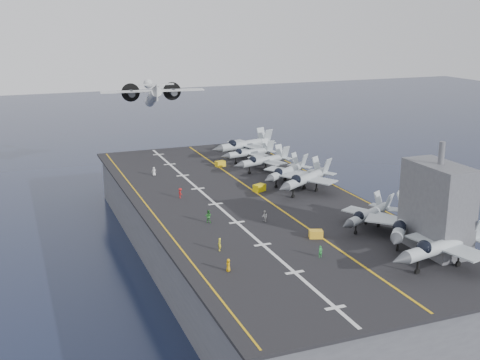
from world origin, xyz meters
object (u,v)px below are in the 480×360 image
object	(u,v)px
fighter_jet_0	(442,245)
island_superstructure	(438,197)
transport_plane	(153,97)
tow_cart_a	(316,234)

from	to	relation	value
fighter_jet_0	island_superstructure	bearing A→B (deg)	61.26
fighter_jet_0	transport_plane	xyz separation A→B (m)	(-16.49, 85.99, 8.94)
transport_plane	fighter_jet_0	bearing A→B (deg)	-79.14
island_superstructure	transport_plane	size ratio (longest dim) A/B	0.57
island_superstructure	transport_plane	bearing A→B (deg)	103.28
transport_plane	tow_cart_a	bearing A→B (deg)	-84.92
tow_cart_a	transport_plane	size ratio (longest dim) A/B	0.08
transport_plane	island_superstructure	bearing A→B (deg)	-76.72
island_superstructure	fighter_jet_0	distance (m)	7.26
tow_cart_a	fighter_jet_0	bearing A→B (deg)	-55.13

